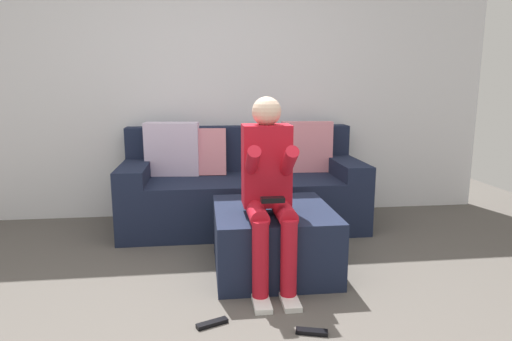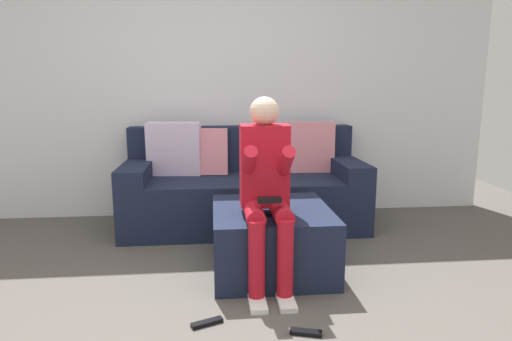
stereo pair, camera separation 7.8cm
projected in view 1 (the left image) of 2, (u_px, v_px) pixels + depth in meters
wall_back at (207, 82)px, 4.22m from camera, size 5.53×0.10×2.58m
couch_sectional at (241, 188)px, 4.01m from camera, size 2.11×0.88×0.93m
ottoman at (273, 239)px, 3.04m from camera, size 0.79×0.84×0.43m
person_seated at (268, 181)px, 2.75m from camera, size 0.31×0.63×1.19m
remote_near_ottoman at (312, 332)px, 2.27m from camera, size 0.17×0.09×0.02m
remote_by_storage_bin at (212, 323)px, 2.35m from camera, size 0.18×0.11×0.02m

